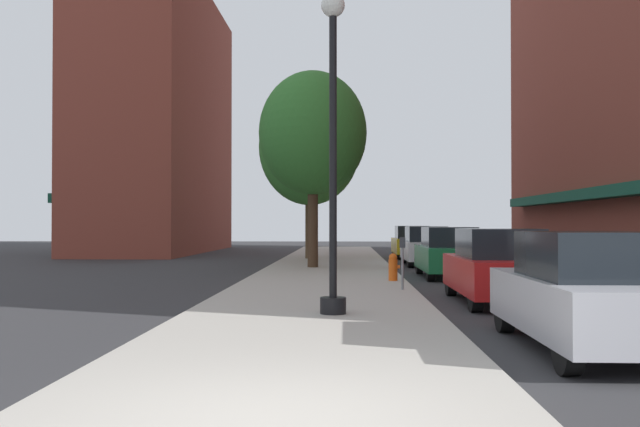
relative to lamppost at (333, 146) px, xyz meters
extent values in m
plane|color=#2D2D30|center=(3.60, 11.10, -3.20)|extent=(90.00, 90.00, 0.00)
cube|color=#A8A399|center=(-0.40, 12.10, -3.14)|extent=(4.80, 50.00, 0.12)
cube|color=#144C38|center=(11.25, 15.10, -0.10)|extent=(0.90, 34.00, 0.50)
cube|color=brown|center=(-11.40, 30.10, 4.95)|extent=(6.00, 18.00, 16.31)
cube|color=#144C38|center=(-14.75, 30.10, -0.10)|extent=(0.90, 15.30, 0.50)
cylinder|color=black|center=(0.00, 0.00, -2.93)|extent=(0.48, 0.48, 0.30)
cylinder|color=black|center=(0.00, 0.00, -0.18)|extent=(0.14, 0.14, 5.20)
sphere|color=silver|center=(0.00, 0.00, 2.60)|extent=(0.44, 0.44, 0.44)
cylinder|color=#E05614|center=(1.60, 7.38, -2.77)|extent=(0.26, 0.26, 0.62)
sphere|color=#E05614|center=(1.60, 7.38, -2.41)|extent=(0.24, 0.24, 0.24)
cylinder|color=#E05614|center=(1.74, 7.38, -2.68)|extent=(0.12, 0.10, 0.10)
cylinder|color=slate|center=(1.65, 4.67, -2.56)|extent=(0.06, 0.06, 1.05)
cube|color=#33383D|center=(1.65, 4.67, -1.90)|extent=(0.14, 0.09, 0.26)
cylinder|color=#4C3823|center=(-1.50, 20.14, -1.33)|extent=(0.40, 0.40, 3.50)
ellipsoid|color=#387F33|center=(-1.50, 20.14, 2.23)|extent=(4.83, 4.83, 5.55)
cylinder|color=#422D1E|center=(-1.02, 13.54, -1.30)|extent=(0.40, 0.40, 3.57)
ellipsoid|color=#2D6B28|center=(-1.02, 13.54, 2.03)|extent=(4.11, 4.11, 4.73)
cylinder|color=black|center=(2.82, -1.30, -2.88)|extent=(0.22, 0.64, 0.64)
cylinder|color=black|center=(4.38, -1.30, -2.88)|extent=(0.22, 0.64, 0.64)
cylinder|color=black|center=(2.82, -4.50, -2.88)|extent=(0.22, 0.64, 0.64)
cube|color=#B2B2BA|center=(3.60, -2.90, -2.56)|extent=(1.80, 4.30, 0.76)
cube|color=black|center=(3.60, -3.05, -1.86)|extent=(1.56, 2.20, 0.64)
cylinder|color=black|center=(2.82, 4.43, -2.88)|extent=(0.22, 0.64, 0.64)
cylinder|color=black|center=(4.38, 4.43, -2.88)|extent=(0.22, 0.64, 0.64)
cylinder|color=black|center=(2.82, 1.23, -2.88)|extent=(0.22, 0.64, 0.64)
cylinder|color=black|center=(4.38, 1.23, -2.88)|extent=(0.22, 0.64, 0.64)
cube|color=red|center=(3.60, 2.83, -2.56)|extent=(1.80, 4.30, 0.76)
cube|color=black|center=(3.60, 2.68, -1.86)|extent=(1.56, 2.20, 0.64)
cylinder|color=black|center=(2.82, 11.77, -2.88)|extent=(0.22, 0.64, 0.64)
cylinder|color=black|center=(4.38, 11.77, -2.88)|extent=(0.22, 0.64, 0.64)
cylinder|color=black|center=(2.82, 8.57, -2.88)|extent=(0.22, 0.64, 0.64)
cylinder|color=black|center=(4.38, 8.57, -2.88)|extent=(0.22, 0.64, 0.64)
cube|color=#196638|center=(3.60, 10.17, -2.56)|extent=(1.80, 4.30, 0.76)
cube|color=black|center=(3.60, 10.02, -1.86)|extent=(1.56, 2.20, 0.64)
cylinder|color=black|center=(2.82, 18.29, -2.88)|extent=(0.22, 0.64, 0.64)
cylinder|color=black|center=(4.38, 18.29, -2.88)|extent=(0.22, 0.64, 0.64)
cylinder|color=black|center=(2.82, 15.09, -2.88)|extent=(0.22, 0.64, 0.64)
cylinder|color=black|center=(4.38, 15.09, -2.88)|extent=(0.22, 0.64, 0.64)
cube|color=silver|center=(3.60, 16.69, -2.56)|extent=(1.80, 4.30, 0.76)
cube|color=black|center=(3.60, 16.54, -1.86)|extent=(1.56, 2.20, 0.64)
cylinder|color=black|center=(2.82, 24.55, -2.88)|extent=(0.22, 0.64, 0.64)
cylinder|color=black|center=(4.38, 24.55, -2.88)|extent=(0.22, 0.64, 0.64)
cylinder|color=black|center=(2.82, 21.35, -2.88)|extent=(0.22, 0.64, 0.64)
cylinder|color=black|center=(4.38, 21.35, -2.88)|extent=(0.22, 0.64, 0.64)
cube|color=gold|center=(3.60, 22.95, -2.56)|extent=(1.80, 4.30, 0.76)
cube|color=black|center=(3.60, 22.80, -1.86)|extent=(1.56, 2.20, 0.64)
camera|label=1|loc=(0.23, -12.66, -1.43)|focal=38.75mm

